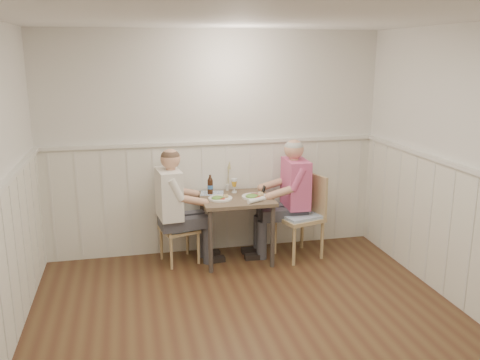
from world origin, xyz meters
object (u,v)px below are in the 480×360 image
Objects in this scene: chair_left at (175,226)px; man_in_pink at (291,206)px; chair_right at (303,213)px; diner_cream at (173,216)px; grass_vase at (227,177)px; dining_table at (236,207)px; beer_bottle at (210,186)px.

man_in_pink is at bearing -1.00° from chair_left.
diner_cream reaches higher than chair_right.
man_in_pink is 1.39m from diner_cream.
man_in_pink is 0.83m from grass_vase.
man_in_pink is 3.82× the size of grass_vase.
dining_table is 0.80m from chair_right.
chair_left is 0.57× the size of man_in_pink.
dining_table is 0.39m from beer_bottle.
man_in_pink reaches higher than grass_vase.
beer_bottle is at bearing 166.96° from chair_right.
chair_left is 0.61m from beer_bottle.
dining_table is 0.99× the size of chair_left.
chair_left is at bearing -163.78° from beer_bottle.
diner_cream is (-0.71, 0.01, -0.07)m from dining_table.
diner_cream reaches higher than beer_bottle.
man_in_pink is at bearing -20.75° from grass_vase.
grass_vase reaches higher than beer_bottle.
beer_bottle is at bearing 21.21° from diner_cream.
chair_right is at bearing -4.57° from chair_left.
chair_left is 0.85m from grass_vase.
dining_table is 0.42m from grass_vase.
diner_cream reaches higher than grass_vase.
chair_left is at bearing -159.41° from grass_vase.
man_in_pink reaches higher than dining_table.
man_in_pink is (-0.11, 0.09, 0.06)m from chair_right.
chair_right is 0.98m from grass_vase.
chair_left is 0.14m from diner_cream.
diner_cream is 0.81m from grass_vase.
beer_bottle is 0.63× the size of grass_vase.
grass_vase reaches higher than chair_right.
chair_left is 1.38m from man_in_pink.
beer_bottle is (-1.05, 0.24, 0.32)m from chair_right.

